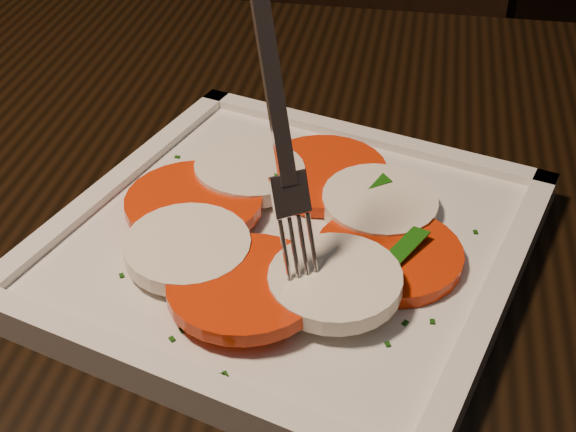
# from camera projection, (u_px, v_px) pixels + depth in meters

# --- Properties ---
(table) EXTENTS (1.24, 0.86, 0.75)m
(table) POSITION_uv_depth(u_px,v_px,m) (198.00, 347.00, 0.57)
(table) COLOR black
(table) RESTS_ON ground
(chair) EXTENTS (0.54, 0.54, 0.93)m
(chair) POSITION_uv_depth(u_px,v_px,m) (348.00, 53.00, 1.24)
(chair) COLOR black
(chair) RESTS_ON ground
(plate) EXTENTS (0.33, 0.33, 0.01)m
(plate) POSITION_uv_depth(u_px,v_px,m) (288.00, 245.00, 0.49)
(plate) COLOR white
(plate) RESTS_ON table
(caprese_salad) EXTENTS (0.22, 0.23, 0.02)m
(caprese_salad) POSITION_uv_depth(u_px,v_px,m) (288.00, 225.00, 0.48)
(caprese_salad) COLOR red
(caprese_salad) RESTS_ON plate
(fork) EXTENTS (0.07, 0.07, 0.17)m
(fork) POSITION_uv_depth(u_px,v_px,m) (269.00, 98.00, 0.41)
(fork) COLOR white
(fork) RESTS_ON caprese_salad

